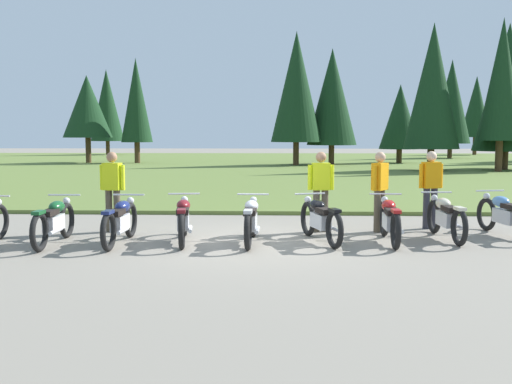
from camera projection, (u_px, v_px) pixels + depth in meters
The scene contains 15 objects.
ground_plane at pixel (255, 243), 11.08m from camera, with size 140.00×140.00×0.00m, color gray.
grass_moorland at pixel (270, 166), 36.70m from camera, with size 80.00×44.00×0.10m, color #5B7033.
forest_treeline at pixel (361, 99), 39.70m from camera, with size 37.88×26.68×8.24m.
motorcycle_british_green at pixel (54, 221), 10.88m from camera, with size 0.62×2.10×0.88m.
motorcycle_navy at pixel (120, 221), 10.93m from camera, with size 0.62×2.10×0.88m.
motorcycle_maroon at pixel (183, 219), 11.11m from camera, with size 0.62×2.10×0.88m.
motorcycle_silver at pixel (251, 220), 11.02m from camera, with size 0.62×2.10×0.88m.
motorcycle_black at pixel (320, 219), 11.13m from camera, with size 0.82×2.04×0.88m.
motorcycle_red at pixel (390, 219), 11.07m from camera, with size 0.62×2.10×0.88m.
motorcycle_cream at pixel (446, 217), 11.41m from camera, with size 0.62×2.10×0.88m.
motorcycle_sky_blue at pixel (505, 214), 11.75m from camera, with size 0.70×2.08×0.88m.
rider_near_row_end at pixel (380, 187), 12.22m from camera, with size 0.39×0.46×1.67m.
rider_in_hivis_vest at pixel (321, 187), 12.24m from camera, with size 0.55×0.25×1.67m.
rider_with_back_turned at pixel (113, 187), 12.22m from camera, with size 0.54×0.28×1.67m.
rider_checking_bike at pixel (431, 185), 12.65m from camera, with size 0.53×0.31×1.67m.
Camera 1 is at (0.41, -10.93, 2.05)m, focal length 41.38 mm.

